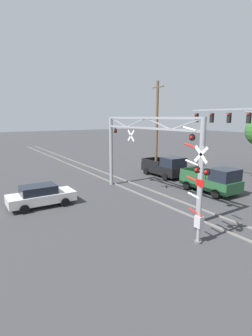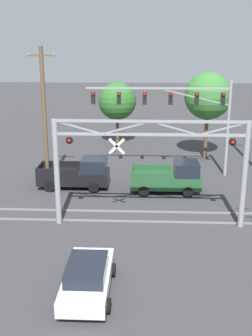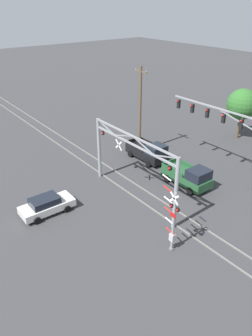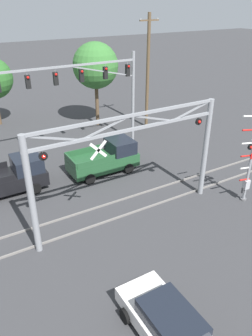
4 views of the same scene
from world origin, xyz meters
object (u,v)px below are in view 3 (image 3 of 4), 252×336
(crossing_signal_mast, at_px, (172,223))
(pickup_truck_lead, at_px, (189,176))
(utility_pole_left, at_px, (140,110))
(pickup_truck_following, at_px, (149,152))
(crossing_gantry, at_px, (132,160))
(background_tree_far_left_verge, at_px, (242,104))
(traffic_signal_span, at_px, (232,129))
(sedan_waiting, at_px, (47,205))

(crossing_signal_mast, xyz_separation_m, pickup_truck_lead, (-5.21, 7.35, -1.25))
(pickup_truck_lead, distance_m, utility_pole_left, 9.49)
(pickup_truck_following, distance_m, utility_pole_left, 4.56)
(crossing_gantry, bearing_deg, pickup_truck_following, 128.62)
(crossing_gantry, relative_size, background_tree_far_left_verge, 1.70)
(traffic_signal_span, height_order, sedan_waiting, traffic_signal_span)
(crossing_gantry, xyz_separation_m, crossing_signal_mast, (6.66, -1.87, -1.51))
(traffic_signal_span, bearing_deg, utility_pole_left, -165.10)
(crossing_gantry, height_order, pickup_truck_following, crossing_gantry)
(traffic_signal_span, distance_m, pickup_truck_following, 9.14)
(crossing_gantry, xyz_separation_m, traffic_signal_span, (2.66, 9.26, 1.37))
(pickup_truck_lead, relative_size, sedan_waiting, 1.09)
(crossing_signal_mast, bearing_deg, traffic_signal_span, 109.77)
(crossing_gantry, height_order, traffic_signal_span, traffic_signal_span)
(traffic_signal_span, relative_size, pickup_truck_lead, 2.26)
(pickup_truck_lead, bearing_deg, background_tree_far_left_verge, 108.12)
(crossing_gantry, height_order, utility_pole_left, utility_pole_left)
(sedan_waiting, bearing_deg, traffic_signal_span, 72.16)
(pickup_truck_lead, xyz_separation_m, sedan_waiting, (-3.95, -12.25, -0.24))
(crossing_signal_mast, relative_size, utility_pole_left, 0.57)
(traffic_signal_span, xyz_separation_m, background_tree_far_left_verge, (-5.61, 9.66, -0.84))
(crossing_gantry, relative_size, pickup_truck_lead, 2.22)
(crossing_signal_mast, distance_m, background_tree_far_left_verge, 22.99)
(utility_pole_left, distance_m, background_tree_far_left_verge, 12.97)
(sedan_waiting, bearing_deg, pickup_truck_lead, 72.13)
(crossing_gantry, relative_size, sedan_waiting, 2.41)
(traffic_signal_span, height_order, pickup_truck_lead, traffic_signal_span)
(pickup_truck_following, height_order, sedan_waiting, pickup_truck_following)
(crossing_gantry, height_order, crossing_signal_mast, crossing_gantry)
(pickup_truck_following, distance_m, background_tree_far_left_verge, 13.40)
(traffic_signal_span, distance_m, sedan_waiting, 17.39)
(traffic_signal_span, xyz_separation_m, utility_pole_left, (-9.78, -2.60, -0.21))
(pickup_truck_following, bearing_deg, pickup_truck_lead, -5.34)
(crossing_gantry, xyz_separation_m, pickup_truck_lead, (1.44, 5.48, -2.75))
(crossing_signal_mast, xyz_separation_m, traffic_signal_span, (-4.00, 11.13, 2.88))
(background_tree_far_left_verge, bearing_deg, traffic_signal_span, -59.86)
(crossing_gantry, xyz_separation_m, pickup_truck_following, (-4.85, 6.07, -2.75))
(pickup_truck_following, height_order, background_tree_far_left_verge, background_tree_far_left_verge)
(background_tree_far_left_verge, bearing_deg, pickup_truck_following, -98.40)
(crossing_signal_mast, distance_m, traffic_signal_span, 12.17)
(utility_pole_left, bearing_deg, background_tree_far_left_verge, 71.22)
(pickup_truck_lead, bearing_deg, utility_pole_left, 172.16)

